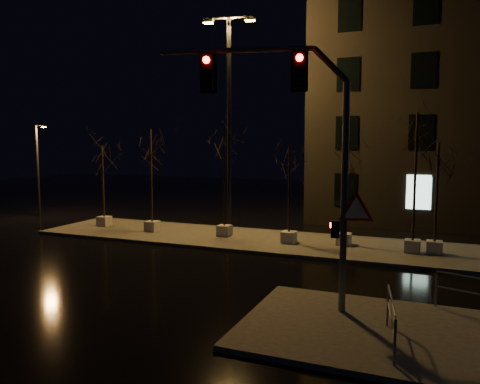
% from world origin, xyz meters
% --- Properties ---
extents(ground, '(90.00, 90.00, 0.00)m').
position_xyz_m(ground, '(0.00, 0.00, 0.00)').
color(ground, black).
rests_on(ground, ground).
extents(median, '(22.00, 5.00, 0.15)m').
position_xyz_m(median, '(0.00, 6.00, 0.07)').
color(median, '#47453F').
rests_on(median, ground).
extents(sidewalk_corner, '(7.00, 5.00, 0.15)m').
position_xyz_m(sidewalk_corner, '(7.50, -3.50, 0.07)').
color(sidewalk_corner, '#47453F').
rests_on(sidewalk_corner, ground).
extents(tree_0, '(1.80, 1.80, 4.72)m').
position_xyz_m(tree_0, '(-8.76, 6.16, 3.74)').
color(tree_0, '#B6B2AA').
rests_on(tree_0, median).
extents(tree_1, '(1.80, 1.80, 5.63)m').
position_xyz_m(tree_1, '(-5.29, 5.80, 4.42)').
color(tree_1, '#B6B2AA').
rests_on(tree_1, median).
extents(tree_2, '(1.80, 1.80, 5.38)m').
position_xyz_m(tree_2, '(-1.13, 6.09, 4.23)').
color(tree_2, '#B6B2AA').
rests_on(tree_2, median).
extents(tree_3, '(1.80, 1.80, 4.80)m').
position_xyz_m(tree_3, '(2.42, 5.70, 3.80)').
color(tree_3, '#B6B2AA').
rests_on(tree_3, median).
extents(tree_4, '(1.80, 1.80, 4.49)m').
position_xyz_m(tree_4, '(4.92, 6.23, 3.56)').
color(tree_4, '#B6B2AA').
rests_on(tree_4, median).
extents(tree_5, '(1.80, 1.80, 6.19)m').
position_xyz_m(tree_5, '(7.96, 5.85, 4.85)').
color(tree_5, '#B6B2AA').
rests_on(tree_5, median).
extents(tree_6, '(1.80, 1.80, 4.86)m').
position_xyz_m(tree_6, '(8.84, 5.92, 3.84)').
color(tree_6, '#B6B2AA').
rests_on(tree_6, median).
extents(traffic_signal_mast, '(5.86, 1.57, 7.35)m').
position_xyz_m(traffic_signal_mast, '(5.23, -2.85, 4.98)').
color(traffic_signal_mast, slate).
rests_on(traffic_signal_mast, sidewalk_corner).
extents(streetlight_main, '(2.83, 0.78, 11.33)m').
position_xyz_m(streetlight_main, '(-1.51, 7.60, 6.68)').
color(streetlight_main, black).
rests_on(streetlight_main, median).
extents(streetlight_far, '(1.19, 0.46, 6.12)m').
position_xyz_m(streetlight_far, '(-15.62, 8.19, 3.37)').
color(streetlight_far, black).
rests_on(streetlight_far, ground).
extents(guard_rail_b, '(0.39, 2.31, 1.10)m').
position_xyz_m(guard_rail_b, '(7.83, -4.30, 0.86)').
color(guard_rail_b, slate).
rests_on(guard_rail_b, sidewalk_corner).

